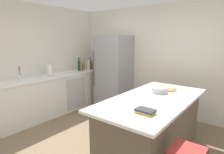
{
  "coord_description": "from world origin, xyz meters",
  "views": [
    {
      "loc": [
        1.76,
        -2.05,
        1.77
      ],
      "look_at": [
        -0.66,
        1.05,
        1.0
      ],
      "focal_mm": 30.22,
      "sensor_mm": 36.0,
      "label": 1
    }
  ],
  "objects_px": {
    "hot_sauce_bottle": "(82,68)",
    "wine_bottle": "(79,65)",
    "cutting_board": "(166,89)",
    "olive_oil_bottle": "(84,66)",
    "kitchen_island": "(152,126)",
    "cookbook_stack": "(145,111)",
    "mixing_bowl": "(159,90)",
    "vinegar_bottle": "(90,65)",
    "soda_bottle": "(89,65)",
    "refrigerator": "(114,72)",
    "paper_towel_roll": "(50,70)",
    "flower_vase": "(20,77)",
    "sink_faucet": "(38,71)",
    "whiskey_bottle": "(95,65)",
    "syrup_bottle": "(91,65)"
  },
  "relations": [
    {
      "from": "kitchen_island",
      "to": "olive_oil_bottle",
      "type": "bearing_deg",
      "value": 157.12
    },
    {
      "from": "kitchen_island",
      "to": "flower_vase",
      "type": "xyz_separation_m",
      "value": [
        -2.68,
        -0.7,
        0.57
      ]
    },
    {
      "from": "refrigerator",
      "to": "vinegar_bottle",
      "type": "distance_m",
      "value": 0.83
    },
    {
      "from": "olive_oil_bottle",
      "to": "kitchen_island",
      "type": "bearing_deg",
      "value": -22.88
    },
    {
      "from": "vinegar_bottle",
      "to": "whiskey_bottle",
      "type": "bearing_deg",
      "value": 86.68
    },
    {
      "from": "wine_bottle",
      "to": "mixing_bowl",
      "type": "height_order",
      "value": "wine_bottle"
    },
    {
      "from": "wine_bottle",
      "to": "cookbook_stack",
      "type": "distance_m",
      "value": 3.26
    },
    {
      "from": "olive_oil_bottle",
      "to": "cutting_board",
      "type": "bearing_deg",
      "value": -11.56
    },
    {
      "from": "kitchen_island",
      "to": "mixing_bowl",
      "type": "height_order",
      "value": "mixing_bowl"
    },
    {
      "from": "sink_faucet",
      "to": "paper_towel_roll",
      "type": "distance_m",
      "value": 0.28
    },
    {
      "from": "sink_faucet",
      "to": "cutting_board",
      "type": "height_order",
      "value": "sink_faucet"
    },
    {
      "from": "wine_bottle",
      "to": "soda_bottle",
      "type": "bearing_deg",
      "value": 72.37
    },
    {
      "from": "refrigerator",
      "to": "whiskey_bottle",
      "type": "distance_m",
      "value": 0.84
    },
    {
      "from": "cookbook_stack",
      "to": "mixing_bowl",
      "type": "xyz_separation_m",
      "value": [
        -0.25,
        0.95,
        0.02
      ]
    },
    {
      "from": "olive_oil_bottle",
      "to": "mixing_bowl",
      "type": "relative_size",
      "value": 1.09
    },
    {
      "from": "flower_vase",
      "to": "soda_bottle",
      "type": "relative_size",
      "value": 0.92
    },
    {
      "from": "olive_oil_bottle",
      "to": "syrup_bottle",
      "type": "bearing_deg",
      "value": 85.19
    },
    {
      "from": "flower_vase",
      "to": "syrup_bottle",
      "type": "relative_size",
      "value": 1.23
    },
    {
      "from": "vinegar_bottle",
      "to": "hot_sauce_bottle",
      "type": "relative_size",
      "value": 1.55
    },
    {
      "from": "whiskey_bottle",
      "to": "soda_bottle",
      "type": "xyz_separation_m",
      "value": [
        0.02,
        -0.28,
        0.01
      ]
    },
    {
      "from": "kitchen_island",
      "to": "refrigerator",
      "type": "relative_size",
      "value": 1.11
    },
    {
      "from": "refrigerator",
      "to": "syrup_bottle",
      "type": "distance_m",
      "value": 0.88
    },
    {
      "from": "hot_sauce_bottle",
      "to": "cutting_board",
      "type": "height_order",
      "value": "hot_sauce_bottle"
    },
    {
      "from": "paper_towel_roll",
      "to": "mixing_bowl",
      "type": "xyz_separation_m",
      "value": [
        2.6,
        0.33,
        -0.12
      ]
    },
    {
      "from": "sink_faucet",
      "to": "flower_vase",
      "type": "distance_m",
      "value": 0.44
    },
    {
      "from": "hot_sauce_bottle",
      "to": "wine_bottle",
      "type": "relative_size",
      "value": 0.58
    },
    {
      "from": "flower_vase",
      "to": "olive_oil_bottle",
      "type": "xyz_separation_m",
      "value": [
        -0.01,
        1.83,
        0.02
      ]
    },
    {
      "from": "hot_sauce_bottle",
      "to": "cookbook_stack",
      "type": "bearing_deg",
      "value": -30.15
    },
    {
      "from": "vinegar_bottle",
      "to": "soda_bottle",
      "type": "bearing_deg",
      "value": -71.13
    },
    {
      "from": "kitchen_island",
      "to": "cookbook_stack",
      "type": "height_order",
      "value": "cookbook_stack"
    },
    {
      "from": "hot_sauce_bottle",
      "to": "sink_faucet",
      "type": "bearing_deg",
      "value": -92.25
    },
    {
      "from": "kitchen_island",
      "to": "hot_sauce_bottle",
      "type": "bearing_deg",
      "value": 158.6
    },
    {
      "from": "kitchen_island",
      "to": "refrigerator",
      "type": "distance_m",
      "value": 2.29
    },
    {
      "from": "flower_vase",
      "to": "whiskey_bottle",
      "type": "height_order",
      "value": "same"
    },
    {
      "from": "vinegar_bottle",
      "to": "mixing_bowl",
      "type": "height_order",
      "value": "vinegar_bottle"
    },
    {
      "from": "cookbook_stack",
      "to": "olive_oil_bottle",
      "type": "bearing_deg",
      "value": 148.76
    },
    {
      "from": "flower_vase",
      "to": "mixing_bowl",
      "type": "relative_size",
      "value": 1.2
    },
    {
      "from": "soda_bottle",
      "to": "hot_sauce_bottle",
      "type": "relative_size",
      "value": 1.59
    },
    {
      "from": "flower_vase",
      "to": "whiskey_bottle",
      "type": "bearing_deg",
      "value": 88.2
    },
    {
      "from": "paper_towel_roll",
      "to": "soda_bottle",
      "type": "relative_size",
      "value": 0.92
    },
    {
      "from": "vinegar_bottle",
      "to": "sink_faucet",
      "type": "bearing_deg",
      "value": -93.09
    },
    {
      "from": "refrigerator",
      "to": "flower_vase",
      "type": "xyz_separation_m",
      "value": [
        -0.88,
        -2.04,
        0.09
      ]
    },
    {
      "from": "refrigerator",
      "to": "paper_towel_roll",
      "type": "height_order",
      "value": "refrigerator"
    },
    {
      "from": "wine_bottle",
      "to": "mixing_bowl",
      "type": "bearing_deg",
      "value": -12.95
    },
    {
      "from": "syrup_bottle",
      "to": "whiskey_bottle",
      "type": "bearing_deg",
      "value": 56.79
    },
    {
      "from": "hot_sauce_bottle",
      "to": "cutting_board",
      "type": "xyz_separation_m",
      "value": [
        2.61,
        -0.45,
        -0.1
      ]
    },
    {
      "from": "soda_bottle",
      "to": "mixing_bowl",
      "type": "relative_size",
      "value": 1.31
    },
    {
      "from": "soda_bottle",
      "to": "cookbook_stack",
      "type": "distance_m",
      "value": 3.33
    },
    {
      "from": "sink_faucet",
      "to": "wine_bottle",
      "type": "distance_m",
      "value": 1.2
    },
    {
      "from": "refrigerator",
      "to": "sink_faucet",
      "type": "height_order",
      "value": "refrigerator"
    }
  ]
}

